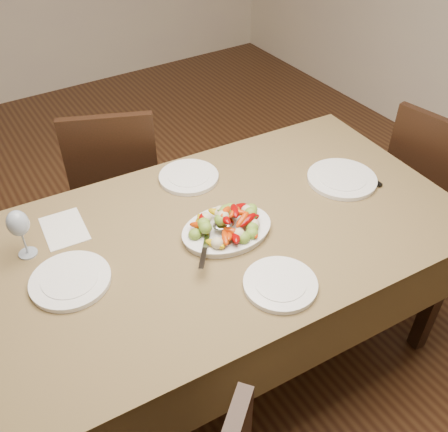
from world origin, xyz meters
name	(u,v)px	position (x,y,z in m)	size (l,w,h in m)	color
floor	(180,342)	(0.00, 0.00, 0.00)	(6.00, 6.00, 0.00)	#3C2212
dining_table	(224,295)	(0.16, -0.14, 0.38)	(1.84, 1.04, 0.76)	brown
chair_far	(118,180)	(0.07, 0.76, 0.47)	(0.42, 0.42, 0.95)	black
chair_right	(437,190)	(1.41, -0.21, 0.47)	(0.42, 0.42, 0.95)	black
serving_platter	(227,231)	(0.15, -0.17, 0.77)	(0.33, 0.25, 0.02)	white
roasted_vegetables	(227,219)	(0.15, -0.17, 0.83)	(0.27, 0.19, 0.09)	#750303
serving_spoon	(216,235)	(0.09, -0.20, 0.81)	(0.28, 0.06, 0.03)	#9EA0A8
plate_left	(70,281)	(-0.42, -0.10, 0.77)	(0.27, 0.27, 0.02)	white
plate_right	(342,179)	(0.75, -0.15, 0.77)	(0.29, 0.29, 0.02)	white
plate_far	(189,177)	(0.21, 0.21, 0.77)	(0.25, 0.25, 0.02)	white
plate_near	(280,284)	(0.16, -0.49, 0.77)	(0.25, 0.25, 0.02)	white
wine_glass	(21,232)	(-0.50, 0.12, 0.86)	(0.08, 0.08, 0.20)	#8C99A5
menu_card	(64,229)	(-0.35, 0.18, 0.76)	(0.15, 0.21, 0.00)	silver
table_knife	(366,176)	(0.86, -0.19, 0.76)	(0.02, 0.20, 0.01)	#9EA0A8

